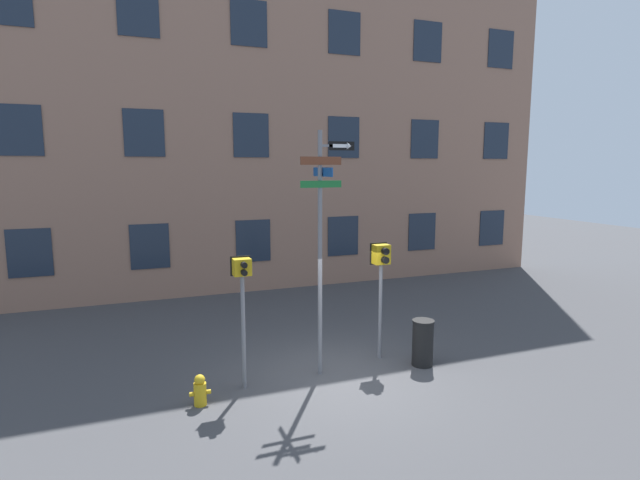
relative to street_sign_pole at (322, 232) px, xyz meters
The scene contains 7 objects.
ground_plane 3.10m from the street_sign_pole, 55.00° to the right, with size 60.00×60.00×0.00m, color #424244.
building_facade 8.84m from the street_sign_pole, 87.70° to the left, with size 24.00×0.63×14.47m.
street_sign_pole is the anchor object (origin of this frame).
pedestrian_signal_left 1.97m from the street_sign_pole, behind, with size 0.40×0.40×2.66m.
pedestrian_signal_right 1.82m from the street_sign_pole, 11.97° to the left, with size 0.42×0.40×2.68m.
fire_hydrant 3.86m from the street_sign_pole, 168.63° to the right, with size 0.39×0.23×0.59m.
trash_bin 3.40m from the street_sign_pole, ahead, with size 0.49×0.49×1.04m.
Camera 1 is at (-4.00, -9.01, 4.39)m, focal length 28.00 mm.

